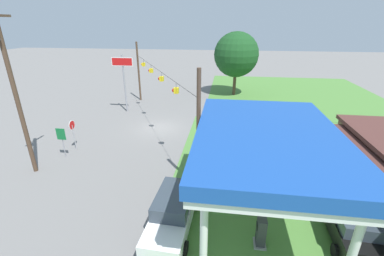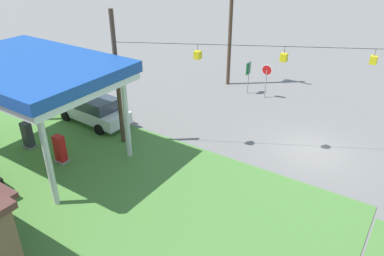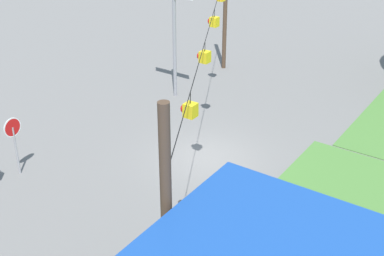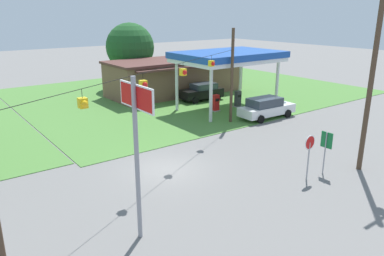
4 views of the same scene
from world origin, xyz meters
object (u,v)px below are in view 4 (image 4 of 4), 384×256
(gas_station_canopy, at_px, (228,57))
(fuel_pump_far, at_px, (238,100))
(gas_station_store, at_px, (176,76))
(car_at_pumps_rear, at_px, (202,92))
(fuel_pump_near, at_px, (216,104))
(route_sign, at_px, (326,144))
(car_at_pumps_front, at_px, (266,108))
(stop_sign_roadside, at_px, (309,148))
(stop_sign_overhead, at_px, (137,127))
(tree_behind_station, at_px, (130,47))
(utility_pole_main, at_px, (374,64))

(gas_station_canopy, bearing_deg, fuel_pump_far, -0.07)
(gas_station_store, distance_m, car_at_pumps_rear, 4.67)
(fuel_pump_near, distance_m, fuel_pump_far, 2.73)
(gas_station_canopy, distance_m, route_sign, 15.33)
(fuel_pump_near, height_order, car_at_pumps_front, car_at_pumps_front)
(stop_sign_roadside, distance_m, route_sign, 1.45)
(fuel_pump_far, height_order, car_at_pumps_front, car_at_pumps_front)
(fuel_pump_near, relative_size, stop_sign_overhead, 0.24)
(gas_station_store, height_order, route_sign, gas_station_store)
(car_at_pumps_front, xyz_separation_m, tree_behind_station, (-2.83, 18.71, 3.84))
(stop_sign_overhead, distance_m, route_sign, 11.65)
(fuel_pump_far, relative_size, tree_behind_station, 0.20)
(car_at_pumps_rear, relative_size, utility_pole_main, 0.41)
(car_at_pumps_rear, xyz_separation_m, stop_sign_roadside, (-7.16, -18.25, 0.89))
(route_sign, bearing_deg, fuel_pump_near, 74.25)
(fuel_pump_far, distance_m, car_at_pumps_front, 4.31)
(utility_pole_main, relative_size, tree_behind_station, 1.44)
(gas_station_canopy, relative_size, route_sign, 3.88)
(gas_station_canopy, height_order, stop_sign_overhead, stop_sign_overhead)
(fuel_pump_near, height_order, car_at_pumps_rear, car_at_pumps_rear)
(route_sign, bearing_deg, gas_station_store, 76.26)
(route_sign, relative_size, tree_behind_station, 0.32)
(gas_station_canopy, height_order, car_at_pumps_front, gas_station_canopy)
(car_at_pumps_front, distance_m, tree_behind_station, 19.31)
(gas_station_store, bearing_deg, stop_sign_overhead, -127.22)
(stop_sign_roadside, height_order, route_sign, stop_sign_roadside)
(gas_station_canopy, relative_size, utility_pole_main, 0.86)
(stop_sign_roadside, bearing_deg, utility_pole_main, 165.45)
(gas_station_canopy, distance_m, stop_sign_roadside, 15.84)
(car_at_pumps_front, relative_size, route_sign, 2.17)
(car_at_pumps_rear, xyz_separation_m, stop_sign_overhead, (-16.97, -17.62, 3.70))
(utility_pole_main, bearing_deg, fuel_pump_far, 73.20)
(gas_station_canopy, xyz_separation_m, stop_sign_roadside, (-6.77, -14.01, -2.97))
(gas_station_store, relative_size, tree_behind_station, 1.98)
(car_at_pumps_front, bearing_deg, stop_sign_overhead, -149.47)
(route_sign, bearing_deg, utility_pole_main, -22.58)
(fuel_pump_far, xyz_separation_m, utility_pole_main, (-4.51, -14.95, 5.31))
(stop_sign_overhead, distance_m, tree_behind_station, 31.34)
(fuel_pump_far, height_order, route_sign, route_sign)
(fuel_pump_far, height_order, tree_behind_station, tree_behind_station)
(gas_station_store, bearing_deg, car_at_pumps_rear, -88.42)
(gas_station_store, height_order, stop_sign_overhead, stop_sign_overhead)
(route_sign, distance_m, tree_behind_station, 28.84)
(car_at_pumps_rear, relative_size, stop_sign_overhead, 0.69)
(gas_station_store, bearing_deg, utility_pole_main, -98.17)
(stop_sign_roadside, distance_m, stop_sign_overhead, 10.23)
(fuel_pump_far, relative_size, stop_sign_roadside, 0.62)
(stop_sign_overhead, xyz_separation_m, utility_pole_main, (13.44, -1.57, 1.41))
(car_at_pumps_rear, relative_size, stop_sign_roadside, 1.79)
(gas_station_store, distance_m, tree_behind_station, 6.80)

